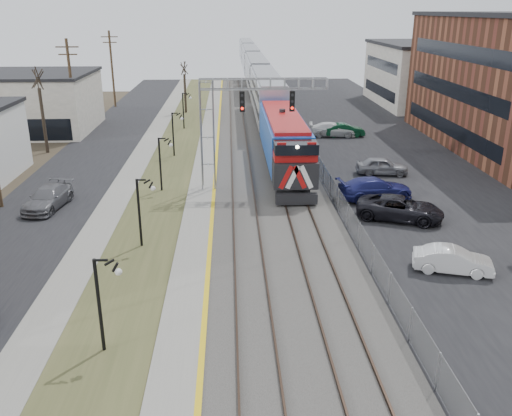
{
  "coord_description": "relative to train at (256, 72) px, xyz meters",
  "views": [
    {
      "loc": [
        1.09,
        -10.37,
        12.69
      ],
      "look_at": [
        2.44,
        16.94,
        2.6
      ],
      "focal_mm": 38.0,
      "sensor_mm": 36.0,
      "label": 1
    }
  ],
  "objects": [
    {
      "name": "car_lot_b",
      "position": [
        6.82,
        -65.64,
        -2.29
      ],
      "size": [
        4.17,
        2.46,
        1.3
      ],
      "primitive_type": "imported",
      "rotation": [
        0.0,
        0.0,
        1.28
      ],
      "color": "silver",
      "rests_on": "ground"
    },
    {
      "name": "bare_trees",
      "position": [
        -18.16,
        -40.7,
        -0.24
      ],
      "size": [
        12.3,
        42.3,
        5.95
      ],
      "color": "#382D23",
      "rests_on": "ground"
    },
    {
      "name": "train",
      "position": [
        0.0,
        0.0,
        0.0
      ],
      "size": [
        3.0,
        108.65,
        5.33
      ],
      "color": "#164DB7",
      "rests_on": "ground"
    },
    {
      "name": "car_lot_d",
      "position": [
        5.73,
        -54.28,
        -2.17
      ],
      "size": [
        5.61,
        3.02,
        1.55
      ],
      "primitive_type": "imported",
      "rotation": [
        0.0,
        0.0,
        1.74
      ],
      "color": "navy",
      "rests_on": "ground"
    },
    {
      "name": "platform",
      "position": [
        -6.5,
        -44.61,
        -2.82
      ],
      "size": [
        2.0,
        120.0,
        0.24
      ],
      "primitive_type": "cube",
      "color": "gray",
      "rests_on": "ground"
    },
    {
      "name": "grass_median",
      "position": [
        -9.5,
        -44.61,
        -2.91
      ],
      "size": [
        4.0,
        120.0,
        0.06
      ],
      "primitive_type": "cube",
      "color": "#424826",
      "rests_on": "ground"
    },
    {
      "name": "car_lot_g",
      "position": [
        6.43,
        -34.27,
        -2.23
      ],
      "size": [
        5.11,
        2.58,
        1.42
      ],
      "primitive_type": "imported",
      "rotation": [
        0.0,
        0.0,
        1.45
      ],
      "color": "white",
      "rests_on": "ground"
    },
    {
      "name": "track_near",
      "position": [
        -3.5,
        -44.61,
        -2.66
      ],
      "size": [
        1.58,
        120.0,
        0.15
      ],
      "color": "#2D2119",
      "rests_on": "ballast_bed"
    },
    {
      "name": "street_west",
      "position": [
        -17.0,
        -44.61,
        -2.92
      ],
      "size": [
        7.0,
        120.0,
        0.04
      ],
      "primitive_type": "cube",
      "color": "black",
      "rests_on": "ground"
    },
    {
      "name": "car_lot_f",
      "position": [
        7.67,
        -34.42,
        -2.26
      ],
      "size": [
        4.14,
        1.47,
        1.36
      ],
      "primitive_type": "imported",
      "rotation": [
        0.0,
        0.0,
        1.58
      ],
      "color": "#0B381E",
      "rests_on": "ground"
    },
    {
      "name": "parking_lot",
      "position": [
        10.5,
        -44.61,
        -2.92
      ],
      "size": [
        16.0,
        120.0,
        0.04
      ],
      "primitive_type": "cube",
      "color": "black",
      "rests_on": "ground"
    },
    {
      "name": "lampposts",
      "position": [
        -9.5,
        -61.33,
        -0.94
      ],
      "size": [
        0.14,
        62.14,
        4.0
      ],
      "color": "black",
      "rests_on": "ground"
    },
    {
      "name": "platform_edge",
      "position": [
        -5.62,
        -44.61,
        -2.69
      ],
      "size": [
        0.24,
        120.0,
        0.01
      ],
      "primitive_type": "cube",
      "color": "gold",
      "rests_on": "platform"
    },
    {
      "name": "car_lot_c",
      "position": [
        6.32,
        -58.26,
        -2.19
      ],
      "size": [
        5.95,
        4.34,
        1.5
      ],
      "primitive_type": "imported",
      "rotation": [
        0.0,
        0.0,
        1.18
      ],
      "color": "black",
      "rests_on": "ground"
    },
    {
      "name": "ballast_bed",
      "position": [
        -1.5,
        -44.61,
        -2.84
      ],
      "size": [
        8.0,
        120.0,
        0.2
      ],
      "primitive_type": "cube",
      "color": "#595651",
      "rests_on": "ground"
    },
    {
      "name": "track_far",
      "position": [
        -0.0,
        -44.61,
        -2.66
      ],
      "size": [
        1.58,
        120.0,
        0.15
      ],
      "color": "#2D2119",
      "rests_on": "ballast_bed"
    },
    {
      "name": "car_lot_e",
      "position": [
        7.87,
        -48.34,
        -2.23
      ],
      "size": [
        4.3,
        2.14,
        1.41
      ],
      "primitive_type": "imported",
      "rotation": [
        0.0,
        0.0,
        1.45
      ],
      "color": "gray",
      "rests_on": "ground"
    },
    {
      "name": "fence",
      "position": [
        2.7,
        -44.61,
        -2.14
      ],
      "size": [
        0.04,
        120.0,
        1.6
      ],
      "primitive_type": "cube",
      "color": "gray",
      "rests_on": "ground"
    },
    {
      "name": "sidewalk",
      "position": [
        -12.5,
        -44.61,
        -2.9
      ],
      "size": [
        2.0,
        120.0,
        0.08
      ],
      "primitive_type": "cube",
      "color": "gray",
      "rests_on": "ground"
    },
    {
      "name": "car_street_b",
      "position": [
        -16.69,
        -55.01,
        -2.22
      ],
      "size": [
        2.71,
        5.18,
        1.43
      ],
      "primitive_type": "imported",
      "rotation": [
        0.0,
        0.0,
        -0.15
      ],
      "color": "slate",
      "rests_on": "ground"
    },
    {
      "name": "signal_gantry",
      "position": [
        -4.28,
        -51.62,
        2.65
      ],
      "size": [
        9.0,
        1.07,
        8.15
      ],
      "color": "gray",
      "rests_on": "ground"
    }
  ]
}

